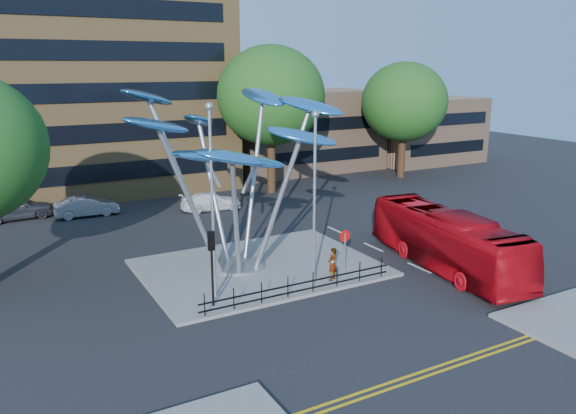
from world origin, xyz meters
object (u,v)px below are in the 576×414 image
parked_car_left (15,208)px  parked_car_right (211,201)px  no_entry_sign_island (345,246)px  tree_right (271,96)px  leaf_sculpture (233,139)px  traffic_light_island (212,253)px  red_bus (446,240)px  pedestrian (332,264)px  tree_far (404,102)px  parked_car_mid (86,206)px  street_lamp_left (212,185)px  street_lamp_right (315,182)px

parked_car_left → parked_car_right: (12.92, -4.07, -0.18)m
no_entry_sign_island → parked_car_right: 16.47m
tree_right → leaf_sculpture: (-10.07, -15.32, -1.16)m
traffic_light_island → red_bus: 12.78m
traffic_light_island → pedestrian: size_ratio=2.06×
leaf_sculpture → pedestrian: size_ratio=7.65×
leaf_sculpture → tree_right: bearing=56.7°
tree_right → tree_far: tree_right is taller
tree_far → no_entry_sign_island: (-20.00, -19.48, -5.29)m
pedestrian → parked_car_mid: 20.79m
street_lamp_left → pedestrian: size_ratio=5.29×
leaf_sculpture → parked_car_right: size_ratio=2.85×
pedestrian → traffic_light_island: bearing=-28.4°
red_bus → parked_car_mid: 24.98m
no_entry_sign_island → parked_car_mid: size_ratio=0.56×
street_lamp_left → parked_car_left: (-7.06, 19.50, -4.53)m
parked_car_left → parked_car_mid: size_ratio=1.11×
parked_car_left → parked_car_right: size_ratio=1.09×
tree_right → no_entry_sign_island: (-6.00, -19.48, -6.22)m
street_lamp_left → street_lamp_right: (5.00, -0.50, -0.26)m
tree_far → pedestrian: 29.11m
traffic_light_island → parked_car_left: 21.60m
leaf_sculpture → street_lamp_right: size_ratio=1.53×
leaf_sculpture → parked_car_mid: bearing=108.6°
pedestrian → parked_car_right: (0.08, 16.43, -0.33)m
leaf_sculpture → parked_car_left: leaf_sculpture is taller
street_lamp_left → parked_car_mid: (-2.56, 18.05, -4.64)m
tree_right → leaf_sculpture: size_ratio=0.95×
tree_right → red_bus: (-0.31, -20.60, -6.50)m
parked_car_mid → parked_car_left: bearing=73.6°
tree_far → red_bus: bearing=-124.8°
tree_right → parked_car_right: 10.40m
parked_car_left → tree_far: bearing=-96.3°
street_lamp_left → traffic_light_island: size_ratio=2.57×
parked_car_mid → parked_car_right: bearing=-105.7°
street_lamp_left → no_entry_sign_island: street_lamp_left is taller
pedestrian → parked_car_left: size_ratio=0.34×
no_entry_sign_island → parked_car_right: size_ratio=0.55×
parked_car_right → parked_car_mid: bearing=77.2°
traffic_light_island → parked_car_left: bearing=107.7°
traffic_light_island → parked_car_right: 17.73m
leaf_sculpture → traffic_light_island: bearing=-125.0°
pedestrian → parked_car_mid: pedestrian is taller
traffic_light_island → parked_car_right: traffic_light_island is taller
street_lamp_left → parked_car_right: 17.17m
tree_right → pedestrian: size_ratio=7.28×
leaf_sculpture → parked_car_mid: size_ratio=2.92×
tree_far → parked_car_mid: 29.76m
red_bus → parked_car_right: bearing=118.2°
tree_far → parked_car_left: size_ratio=2.23×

